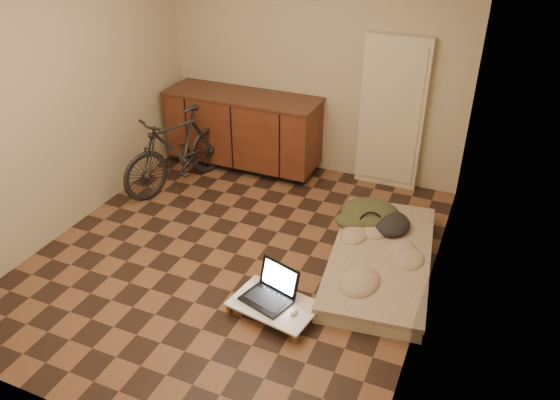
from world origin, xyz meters
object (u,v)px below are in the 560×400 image
at_px(lap_desk, 274,305).
at_px(bicycle, 178,146).
at_px(futon, 380,259).
at_px(laptop, 270,292).

bearing_deg(lap_desk, bicycle, 149.04).
relative_size(bicycle, futon, 0.80).
bearing_deg(bicycle, laptop, -20.89).
height_order(bicycle, futon, bicycle).
xyz_separation_m(futon, laptop, (-0.69, -0.91, 0.09)).
height_order(bicycle, lap_desk, bicycle).
height_order(bicycle, laptop, bicycle).
distance_m(lap_desk, laptop, 0.10).
bearing_deg(laptop, bicycle, 156.64).
relative_size(bicycle, lap_desk, 2.05).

